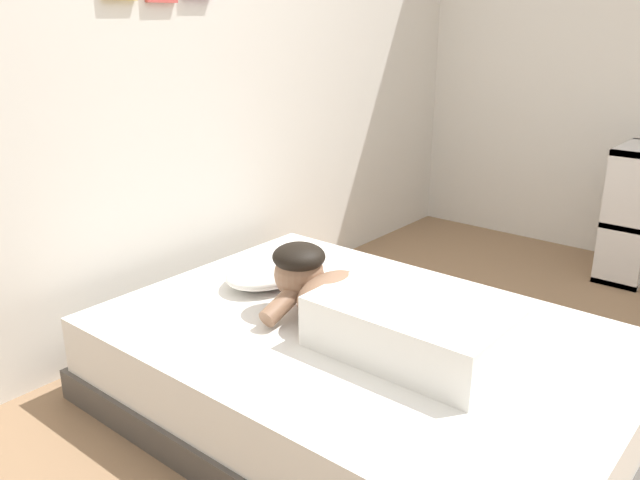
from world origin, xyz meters
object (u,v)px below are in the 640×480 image
at_px(bookshelf, 634,211).
at_px(coffee_cup, 305,289).
at_px(person_lying, 378,311).
at_px(cell_phone, 343,322).
at_px(pillow, 277,267).
at_px(bed, 363,371).

bearing_deg(bookshelf, coffee_cup, 159.91).
relative_size(person_lying, cell_phone, 6.57).
xyz_separation_m(person_lying, bookshelf, (2.08, -0.30, -0.06)).
bearing_deg(pillow, cell_phone, -108.31).
height_order(pillow, coffee_cup, pillow).
relative_size(pillow, bookshelf, 0.69).
distance_m(pillow, bookshelf, 2.12).
distance_m(pillow, person_lying, 0.66).
bearing_deg(coffee_cup, pillow, 72.55).
bearing_deg(person_lying, cell_phone, 84.55).
bearing_deg(bookshelf, person_lying, 171.86).
bearing_deg(bed, person_lying, -110.56).
distance_m(person_lying, cell_phone, 0.19).
relative_size(pillow, cell_phone, 3.71).
height_order(person_lying, coffee_cup, person_lying).
distance_m(bed, cell_phone, 0.20).
xyz_separation_m(bed, coffee_cup, (0.08, 0.35, 0.21)).
bearing_deg(bed, pillow, 75.67).
distance_m(cell_phone, bookshelf, 2.11).
relative_size(pillow, coffee_cup, 4.16).
height_order(cell_phone, bookshelf, bookshelf).
relative_size(pillow, person_lying, 0.57).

